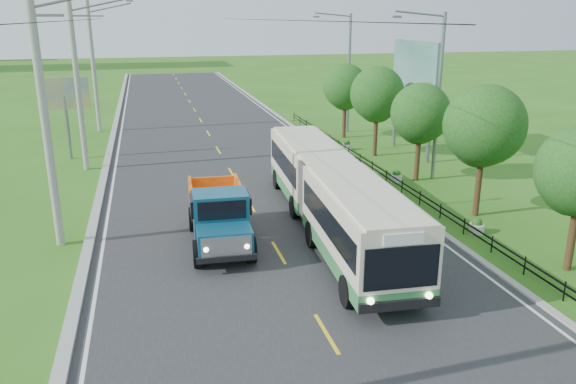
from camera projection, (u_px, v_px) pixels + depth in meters
name	position (u px, v px, depth m)	size (l,w,h in m)	color
ground	(326.00, 334.00, 16.19)	(240.00, 240.00, 0.00)	#316718
road	(227.00, 165.00, 34.69)	(14.00, 120.00, 0.02)	#28282B
curb_left	(105.00, 171.00, 32.99)	(0.40, 120.00, 0.15)	#9E9E99
curb_right	(336.00, 157.00, 36.35)	(0.30, 120.00, 0.10)	#9E9E99
edge_line_left	(115.00, 171.00, 33.13)	(0.12, 120.00, 0.00)	silver
edge_line_right	(329.00, 158.00, 36.25)	(0.12, 120.00, 0.00)	silver
centre_dash	(326.00, 333.00, 16.19)	(0.12, 2.20, 0.00)	yellow
railing_right	(386.00, 177.00, 30.93)	(0.04, 40.00, 0.60)	black
pole_near	(46.00, 119.00, 21.06)	(3.51, 0.32, 10.00)	gray
pole_mid	(78.00, 83.00, 32.16)	(3.51, 0.32, 10.00)	gray
pole_far	(94.00, 66.00, 43.26)	(3.51, 0.32, 10.00)	gray
tree_third	(483.00, 129.00, 24.84)	(3.60, 3.62, 6.00)	#382314
tree_fourth	(420.00, 116.00, 30.51)	(3.24, 3.31, 5.40)	#382314
tree_fifth	(377.00, 97.00, 35.98)	(3.48, 3.52, 5.80)	#382314
tree_back	(345.00, 89.00, 41.59)	(3.30, 3.36, 5.50)	#382314
streetlight_mid	(436.00, 92.00, 30.17)	(3.02, 0.20, 9.07)	slate
streetlight_far	(347.00, 69.00, 43.12)	(3.02, 0.20, 9.07)	slate
planter_near	(477.00, 227.00, 23.67)	(0.64, 0.64, 0.67)	silver
planter_mid	(396.00, 177.00, 31.07)	(0.64, 0.64, 0.67)	silver
planter_far	(347.00, 146.00, 38.47)	(0.64, 0.64, 0.67)	silver
billboard_left	(64.00, 99.00, 35.01)	(3.00, 0.20, 5.20)	slate
billboard_right	(414.00, 72.00, 35.98)	(0.24, 6.00, 7.30)	slate
bus	(331.00, 191.00, 23.39)	(3.41, 15.73, 3.01)	#327D41
dump_truck	(219.00, 212.00, 22.20)	(2.49, 5.87, 2.43)	navy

